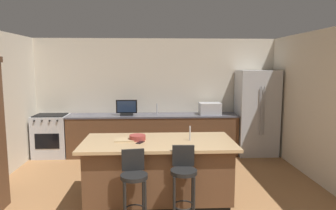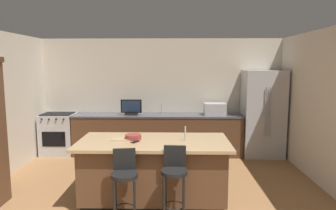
# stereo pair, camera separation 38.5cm
# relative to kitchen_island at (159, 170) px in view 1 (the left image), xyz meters

# --- Properties ---
(wall_back) EXTENTS (6.07, 0.12, 2.65)m
(wall_back) POSITION_rel_kitchen_island_xyz_m (-0.00, 2.79, 0.85)
(wall_back) COLOR beige
(wall_back) RESTS_ON ground_plane
(wall_right) EXTENTS (0.12, 5.35, 2.65)m
(wall_right) POSITION_rel_kitchen_island_xyz_m (2.83, 0.32, 0.85)
(wall_right) COLOR beige
(wall_right) RESTS_ON ground_plane
(counter_back) EXTENTS (3.82, 0.62, 0.93)m
(counter_back) POSITION_rel_kitchen_island_xyz_m (-0.07, 2.41, -0.01)
(counter_back) COLOR brown
(counter_back) RESTS_ON ground_plane
(kitchen_island) EXTENTS (2.24, 1.10, 0.93)m
(kitchen_island) POSITION_rel_kitchen_island_xyz_m (0.00, 0.00, 0.00)
(kitchen_island) COLOR black
(kitchen_island) RESTS_ON ground_plane
(refrigerator) EXTENTS (0.88, 0.72, 1.93)m
(refrigerator) POSITION_rel_kitchen_island_xyz_m (2.28, 2.37, 0.49)
(refrigerator) COLOR #B7BABF
(refrigerator) RESTS_ON ground_plane
(range_oven) EXTENTS (0.74, 0.63, 0.95)m
(range_oven) POSITION_rel_kitchen_island_xyz_m (-2.36, 2.41, -0.01)
(range_oven) COLOR #B7BABF
(range_oven) RESTS_ON ground_plane
(microwave) EXTENTS (0.48, 0.36, 0.26)m
(microwave) POSITION_rel_kitchen_island_xyz_m (1.22, 2.41, 0.58)
(microwave) COLOR #B7BABF
(microwave) RESTS_ON counter_back
(tv_monitor) EXTENTS (0.47, 0.16, 0.35)m
(tv_monitor) POSITION_rel_kitchen_island_xyz_m (-0.67, 2.36, 0.61)
(tv_monitor) COLOR black
(tv_monitor) RESTS_ON counter_back
(sink_faucet_back) EXTENTS (0.02, 0.02, 0.24)m
(sink_faucet_back) POSITION_rel_kitchen_island_xyz_m (0.01, 2.51, 0.57)
(sink_faucet_back) COLOR #B2B2B7
(sink_faucet_back) RESTS_ON counter_back
(sink_faucet_island) EXTENTS (0.02, 0.02, 0.22)m
(sink_faucet_island) POSITION_rel_kitchen_island_xyz_m (0.47, 0.00, 0.57)
(sink_faucet_island) COLOR #B2B2B7
(sink_faucet_island) RESTS_ON kitchen_island
(bar_stool_left) EXTENTS (0.34, 0.36, 0.98)m
(bar_stool_left) POSITION_rel_kitchen_island_xyz_m (-0.32, -0.73, 0.12)
(bar_stool_left) COLOR black
(bar_stool_left) RESTS_ON ground_plane
(bar_stool_right) EXTENTS (0.34, 0.34, 1.01)m
(bar_stool_right) POSITION_rel_kitchen_island_xyz_m (0.31, -0.67, 0.13)
(bar_stool_right) COLOR black
(bar_stool_right) RESTS_ON ground_plane
(fruit_bowl) EXTENTS (0.24, 0.24, 0.08)m
(fruit_bowl) POSITION_rel_kitchen_island_xyz_m (-0.31, 0.07, 0.49)
(fruit_bowl) COLOR #993833
(fruit_bowl) RESTS_ON kitchen_island
(cell_phone) EXTENTS (0.13, 0.17, 0.01)m
(cell_phone) POSITION_rel_kitchen_island_xyz_m (-0.27, -0.10, 0.46)
(cell_phone) COLOR black
(cell_phone) RESTS_ON kitchen_island
(cutting_board) EXTENTS (0.30, 0.25, 0.02)m
(cutting_board) POSITION_rel_kitchen_island_xyz_m (-0.50, 0.06, 0.47)
(cutting_board) COLOR tan
(cutting_board) RESTS_ON kitchen_island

